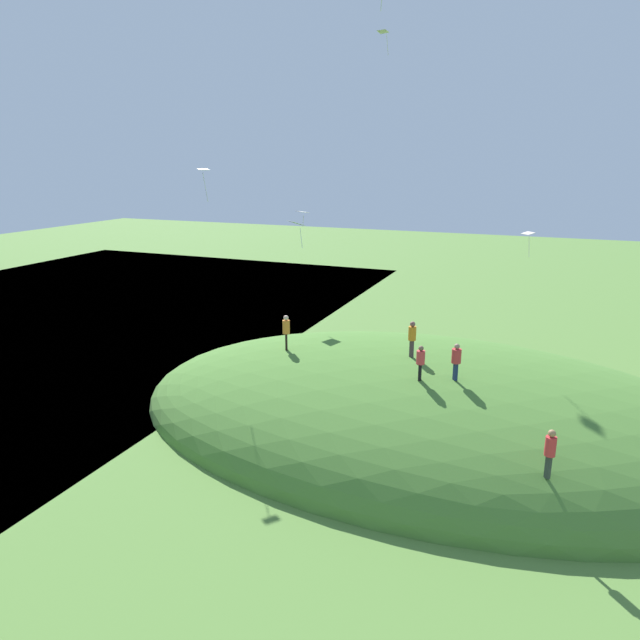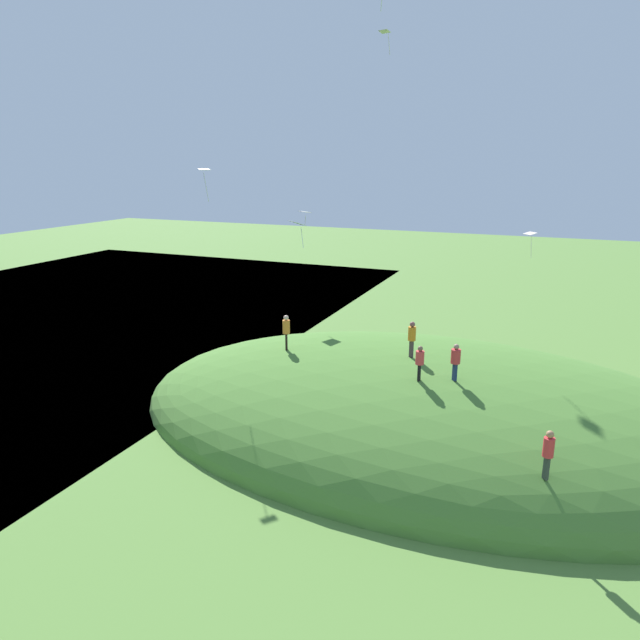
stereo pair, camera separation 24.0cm
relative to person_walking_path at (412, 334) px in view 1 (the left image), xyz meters
The scene contains 12 objects.
ground_plane 7.62m from the person_walking_path, behind, with size 160.00×160.00×0.00m, color #557E36.
grass_hill 4.85m from the person_walking_path, 44.27° to the left, with size 30.59×18.73×7.26m, color #48772F.
person_walking_path is the anchor object (origin of this frame).
person_on_hilltop 6.54m from the person_walking_path, behind, with size 0.49×0.49×1.85m.
person_with_child 3.02m from the person_walking_path, 38.11° to the right, with size 0.58×0.58×1.64m.
person_near_shore 9.02m from the person_walking_path, 44.65° to the right, with size 0.53×0.53×1.83m.
person_watching_kites 2.55m from the person_walking_path, 68.28° to the right, with size 0.37×0.37×1.56m.
kite_0 22.24m from the person_walking_path, 127.39° to the left, with size 1.33×1.29×1.22m.
kite_2 17.47m from the person_walking_path, 76.34° to the left, with size 1.00×1.03×1.79m.
kite_4 20.77m from the person_walking_path, 113.57° to the left, with size 0.78×0.65×1.45m.
kite_5 14.05m from the person_walking_path, behind, with size 0.71×0.74×1.74m.
kite_7 11.70m from the person_walking_path, 144.07° to the left, with size 1.40×1.38×1.69m.
Camera 1 is at (11.66, -25.99, 12.60)m, focal length 32.20 mm.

